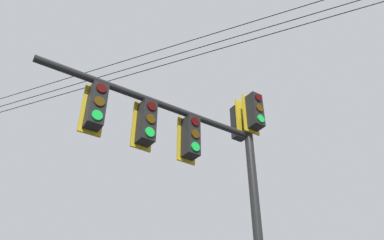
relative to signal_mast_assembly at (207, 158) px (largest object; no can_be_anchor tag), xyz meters
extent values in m
cylinder|color=black|center=(0.42, 1.18, 0.90)|extent=(1.83, 4.70, 0.14)
cube|color=black|center=(-0.71, -1.04, 1.45)|extent=(0.38, 0.38, 0.90)
cube|color=#B29319|center=(-0.55, -1.09, 1.45)|extent=(0.19, 0.43, 1.04)
cylinder|color=#360503|center=(-0.86, -0.98, 1.75)|extent=(0.10, 0.20, 0.20)
cylinder|color=#3C2703|center=(-0.86, -0.98, 1.45)|extent=(0.10, 0.20, 0.20)
cylinder|color=green|center=(-0.86, -0.98, 1.15)|extent=(0.10, 0.20, 0.20)
cube|color=black|center=(-0.14, -1.24, 1.45)|extent=(0.38, 0.38, 0.90)
cube|color=#B29319|center=(-0.30, -1.18, 1.45)|extent=(0.19, 0.43, 1.04)
cylinder|color=#360503|center=(0.01, -1.30, 1.75)|extent=(0.10, 0.20, 0.20)
cylinder|color=#3C2703|center=(0.01, -1.30, 1.45)|extent=(0.10, 0.20, 0.20)
cylinder|color=green|center=(0.01, -1.30, 1.15)|extent=(0.10, 0.20, 0.20)
cube|color=black|center=(0.14, 0.40, 0.35)|extent=(0.38, 0.38, 0.90)
cube|color=#B29319|center=(0.30, 0.35, 0.35)|extent=(0.17, 0.43, 1.04)
cylinder|color=#360503|center=(-0.02, 0.45, 0.65)|extent=(0.09, 0.20, 0.20)
cylinder|color=#3C2703|center=(-0.02, 0.45, 0.35)|extent=(0.09, 0.20, 0.20)
cylinder|color=green|center=(-0.02, 0.45, 0.05)|extent=(0.09, 0.20, 0.20)
cube|color=black|center=(0.49, 1.37, 0.35)|extent=(0.38, 0.38, 0.90)
cube|color=#B29319|center=(0.66, 1.32, 0.35)|extent=(0.17, 0.43, 1.04)
cylinder|color=#360503|center=(0.34, 1.42, 0.65)|extent=(0.09, 0.20, 0.20)
cylinder|color=#3C2703|center=(0.34, 1.42, 0.35)|extent=(0.09, 0.20, 0.20)
cylinder|color=green|center=(0.34, 1.42, 0.05)|extent=(0.09, 0.20, 0.20)
cube|color=black|center=(0.85, 2.35, 0.35)|extent=(0.39, 0.39, 0.90)
cube|color=#B29319|center=(1.01, 2.29, 0.35)|extent=(0.19, 0.43, 1.04)
cylinder|color=#360503|center=(0.70, 2.41, 0.65)|extent=(0.10, 0.20, 0.20)
cylinder|color=#3C2703|center=(0.70, 2.41, 0.35)|extent=(0.10, 0.20, 0.20)
cylinder|color=green|center=(0.70, 2.41, 0.05)|extent=(0.10, 0.20, 0.20)
cylinder|color=black|center=(0.36, -0.97, 3.95)|extent=(17.31, 3.85, 0.37)
cylinder|color=black|center=(0.36, -0.97, 4.23)|extent=(17.31, 3.85, 0.37)
cylinder|color=black|center=(0.36, -0.97, 4.63)|extent=(17.31, 3.85, 0.37)
camera|label=1|loc=(-3.96, 5.88, -3.65)|focal=35.53mm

